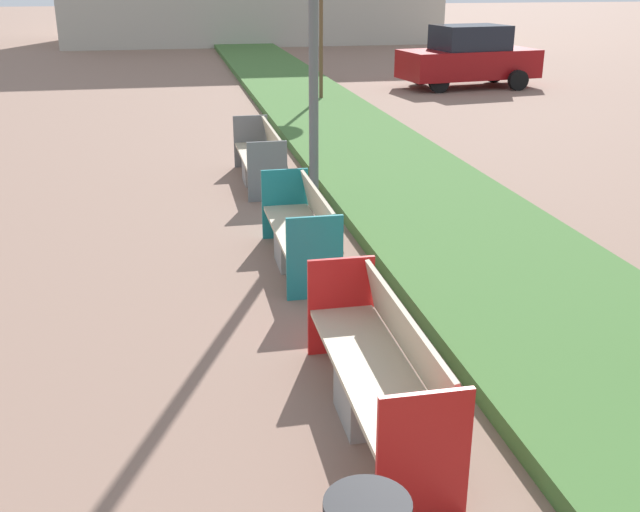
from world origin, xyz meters
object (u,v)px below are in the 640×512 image
parked_car_distant (469,57)px  bench_red_frame (379,377)px  bench_teal_frame (302,236)px  bench_grey_frame (261,161)px

parked_car_distant → bench_red_frame: bearing=-122.0°
bench_teal_frame → parked_car_distant: parked_car_distant is taller
bench_red_frame → bench_teal_frame: 3.46m
bench_red_frame → bench_teal_frame: same height
bench_grey_frame → bench_red_frame: bearing=-90.0°
bench_red_frame → parked_car_distant: parked_car_distant is taller
bench_red_frame → parked_car_distant: bearing=66.0°
bench_teal_frame → parked_car_distant: bearing=60.9°
bench_red_frame → bench_teal_frame: (-0.00, 3.46, -0.01)m
bench_teal_frame → bench_grey_frame: same height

